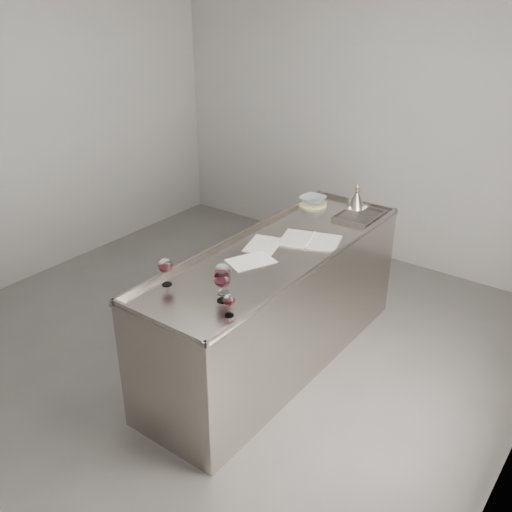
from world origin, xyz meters
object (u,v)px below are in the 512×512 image
Objects in this scene: wine_glass_middle at (222,272)px; notebook at (310,240)px; ceramic_bowl at (313,200)px; wine_glass_small at (229,301)px; wine_glass_right at (222,280)px; wine_funnel at (356,200)px; counter at (276,307)px; wine_glass_left at (165,266)px.

wine_glass_middle is 0.99m from notebook.
notebook is 2.32× the size of ceramic_bowl.
ceramic_bowl is (-0.55, 1.81, -0.05)m from wine_glass_small.
wine_funnel reaches higher than wine_glass_right.
wine_glass_right is 1.46× the size of wine_glass_small.
wine_glass_middle is at bearing -89.26° from wine_funnel.
wine_glass_small is at bearing -72.65° from counter.
wine_glass_middle is 1.01× the size of wine_glass_right.
wine_glass_small is at bearing -83.68° from wine_funnel.
wine_glass_middle is 0.27m from wine_glass_small.
wine_glass_small is (0.14, -0.11, -0.05)m from wine_glass_right.
wine_glass_left is at bearing -90.00° from ceramic_bowl.
wine_glass_right is 1.75m from ceramic_bowl.
wine_funnel is at bearing 92.47° from wine_glass_right.
wine_glass_right is 1.85m from wine_funnel.
wine_glass_small is (0.55, -0.05, -0.03)m from wine_glass_left.
counter is 0.94m from wine_glass_middle.
wine_glass_left is at bearing -108.32° from counter.
notebook is (0.38, 1.11, -0.12)m from wine_glass_left.
wine_glass_right reaches higher than counter.
wine_glass_right is at bearing -76.37° from ceramic_bowl.
notebook is 0.81m from wine_funnel.
wine_glass_small is 0.66× the size of ceramic_bowl.
counter is at bearing 107.35° from wine_glass_small.
wine_glass_left is 0.55m from wine_glass_small.
wine_glass_small is 1.17m from notebook.
wine_glass_small is (0.27, -0.88, 0.57)m from counter.
wine_funnel is (0.33, 0.15, 0.02)m from ceramic_bowl.
counter is 4.93× the size of notebook.
wine_glass_small is at bearing -99.41° from notebook.
notebook is (-0.04, 1.05, -0.14)m from wine_glass_right.
wine_glass_left is 1.18m from notebook.
ceramic_bowl reaches higher than counter.
wine_funnel is at bearing 24.19° from ceramic_bowl.
ceramic_bowl is at bearing 102.31° from wine_glass_middle.
notebook is at bearing 71.23° from wine_glass_left.
ceramic_bowl is at bearing 103.63° from wine_glass_right.
wine_glass_left reaches higher than ceramic_bowl.
wine_glass_middle reaches higher than wine_glass_small.
wine_glass_right is at bearing -105.96° from notebook.
notebook is 2.15× the size of wine_funnel.
wine_glass_middle is 0.42× the size of notebook.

